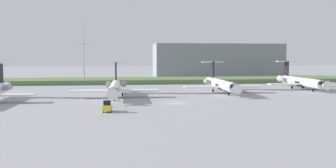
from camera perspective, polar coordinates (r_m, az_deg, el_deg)
name	(u,v)px	position (r m, az deg, el deg)	size (l,w,h in m)	color
ground_plane	(163,90)	(110.62, -0.75, -1.03)	(500.00, 500.00, 0.00)	#939399
grass_berm	(155,80)	(142.55, -2.09, 0.59)	(320.00, 20.00, 1.71)	#597542
regional_jet_second	(115,87)	(94.02, -8.55, -0.54)	(22.81, 31.00, 9.00)	white
regional_jet_third	(221,84)	(105.30, 8.53, 0.01)	(22.81, 31.00, 9.00)	white
regional_jet_fourth	(300,81)	(122.30, 20.57, 0.41)	(22.81, 31.00, 9.00)	white
antenna_mast	(84,58)	(144.52, -13.45, 4.06)	(4.40, 0.50, 23.55)	#B2B2B7
distant_hangar	(216,61)	(180.58, 7.78, 3.76)	(62.63, 24.73, 16.53)	gray
baggage_tug	(107,107)	(69.68, -9.77, -3.63)	(1.72, 3.20, 2.30)	yellow
safety_cone_front_marker	(112,106)	(75.30, -9.05, -3.56)	(0.44, 0.44, 0.55)	orange
safety_cone_mid_marker	(125,106)	(74.82, -6.98, -3.59)	(0.44, 0.44, 0.55)	orange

